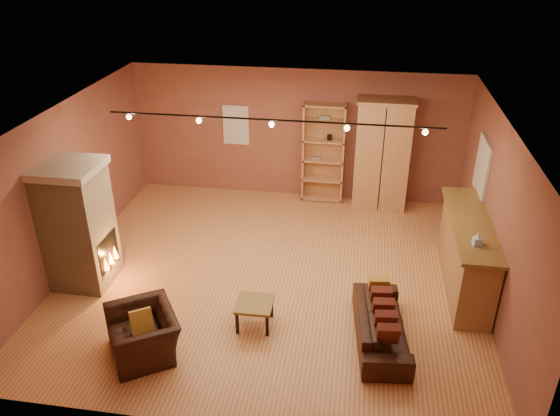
% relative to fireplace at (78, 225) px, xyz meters
% --- Properties ---
extents(floor, '(7.00, 7.00, 0.00)m').
position_rel_fireplace_xyz_m(floor, '(3.04, 0.60, -1.06)').
color(floor, '#AB6A3C').
rests_on(floor, ground).
extents(ceiling, '(7.00, 7.00, 0.00)m').
position_rel_fireplace_xyz_m(ceiling, '(3.04, 0.60, 1.74)').
color(ceiling, '#57321B').
rests_on(ceiling, back_wall).
extents(back_wall, '(7.00, 0.02, 2.80)m').
position_rel_fireplace_xyz_m(back_wall, '(3.04, 3.85, 0.34)').
color(back_wall, brown).
rests_on(back_wall, floor).
extents(left_wall, '(0.02, 6.50, 2.80)m').
position_rel_fireplace_xyz_m(left_wall, '(-0.46, 0.60, 0.34)').
color(left_wall, brown).
rests_on(left_wall, floor).
extents(right_wall, '(0.02, 6.50, 2.80)m').
position_rel_fireplace_xyz_m(right_wall, '(6.54, 0.60, 0.34)').
color(right_wall, brown).
rests_on(right_wall, floor).
extents(fireplace, '(1.01, 0.98, 2.12)m').
position_rel_fireplace_xyz_m(fireplace, '(0.00, 0.00, 0.00)').
color(fireplace, '#C5B189').
rests_on(fireplace, floor).
extents(back_window, '(0.56, 0.04, 0.86)m').
position_rel_fireplace_xyz_m(back_window, '(1.74, 3.83, 0.49)').
color(back_window, silver).
rests_on(back_window, back_wall).
extents(bookcase, '(0.88, 0.34, 2.15)m').
position_rel_fireplace_xyz_m(bookcase, '(3.65, 3.74, 0.03)').
color(bookcase, tan).
rests_on(bookcase, floor).
extents(armoire, '(1.15, 0.66, 2.34)m').
position_rel_fireplace_xyz_m(armoire, '(4.86, 3.55, 0.12)').
color(armoire, tan).
rests_on(armoire, floor).
extents(bar_counter, '(0.67, 2.53, 1.21)m').
position_rel_fireplace_xyz_m(bar_counter, '(6.24, 0.81, -0.45)').
color(bar_counter, '#A77D4D').
rests_on(bar_counter, floor).
extents(tissue_box, '(0.13, 0.13, 0.21)m').
position_rel_fireplace_xyz_m(tissue_box, '(6.19, 0.10, 0.24)').
color(tissue_box, '#95C4EE').
rests_on(tissue_box, bar_counter).
extents(right_window, '(0.05, 0.90, 1.00)m').
position_rel_fireplace_xyz_m(right_window, '(6.51, 2.00, 0.59)').
color(right_window, silver).
rests_on(right_window, right_wall).
extents(loveseat, '(0.70, 1.81, 0.75)m').
position_rel_fireplace_xyz_m(loveseat, '(4.89, -0.76, -0.70)').
color(loveseat, black).
rests_on(loveseat, floor).
extents(armchair, '(1.10, 1.20, 0.88)m').
position_rel_fireplace_xyz_m(armchair, '(1.62, -1.55, -0.62)').
color(armchair, black).
rests_on(armchair, floor).
extents(coffee_table, '(0.54, 0.54, 0.40)m').
position_rel_fireplace_xyz_m(coffee_table, '(3.03, -0.72, -0.72)').
color(coffee_table, olive).
rests_on(coffee_table, floor).
extents(track_rail, '(5.20, 0.09, 0.13)m').
position_rel_fireplace_xyz_m(track_rail, '(3.04, 0.80, 1.63)').
color(track_rail, black).
rests_on(track_rail, ceiling).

